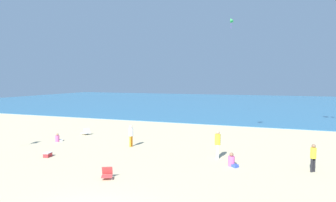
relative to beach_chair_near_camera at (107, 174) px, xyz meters
The scene contains 11 objects.
ground_plane 5.79m from the beach_chair_near_camera, 71.02° to the left, with size 120.00×120.00×0.00m, color #C6B58C.
ocean_water 48.37m from the beach_chair_near_camera, 87.77° to the left, with size 120.00×60.00×0.05m, color teal.
beach_chair_near_camera is the anchor object (origin of this frame).
beach_chair_far_left 11.98m from the beach_chair_near_camera, 130.53° to the left, with size 0.82×0.74×0.57m.
cooler_box 6.02m from the beach_chair_near_camera, 158.67° to the left, with size 0.43×0.59×0.28m.
person_1 10.53m from the beach_chair_near_camera, 25.95° to the left, with size 0.41×0.41×1.46m.
person_2 6.79m from the beach_chair_near_camera, 37.71° to the left, with size 0.68×0.61×0.76m.
person_3 7.00m from the beach_chair_near_camera, 51.58° to the left, with size 0.41×0.41×1.71m.
person_4 10.13m from the beach_chair_near_camera, 143.42° to the left, with size 0.48×0.59×0.65m.
person_6 6.82m from the beach_chair_near_camera, 107.61° to the left, with size 0.35×0.35×1.56m.
kite_green 26.72m from the beach_chair_near_camera, 84.61° to the left, with size 0.74×0.75×1.35m.
Camera 1 is at (5.75, -7.59, 4.81)m, focal length 31.69 mm.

